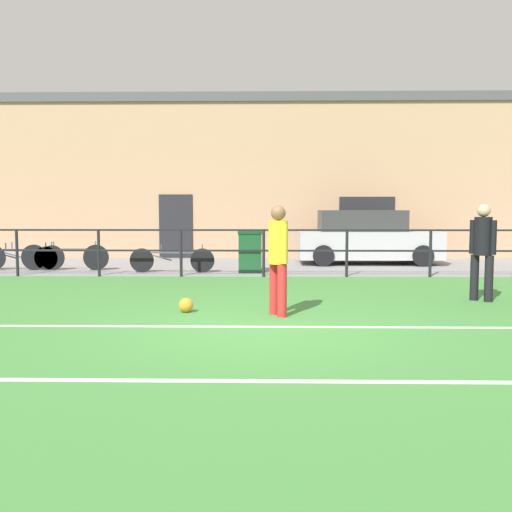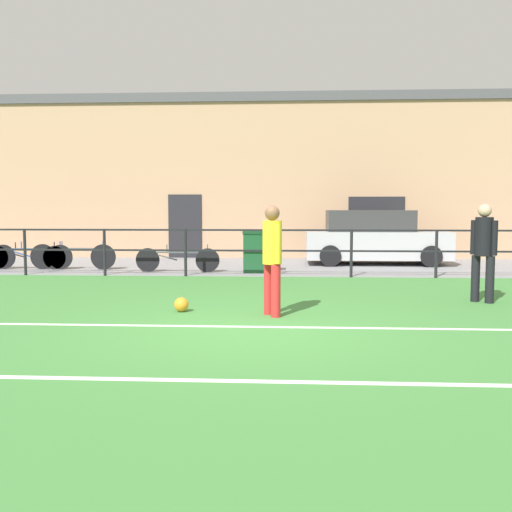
{
  "view_description": "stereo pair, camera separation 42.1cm",
  "coord_description": "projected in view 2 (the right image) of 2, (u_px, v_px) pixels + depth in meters",
  "views": [
    {
      "loc": [
        0.08,
        -7.78,
        1.66
      ],
      "look_at": [
        -0.14,
        3.4,
        0.72
      ],
      "focal_mm": 40.28,
      "sensor_mm": 36.0,
      "label": 1
    },
    {
      "loc": [
        0.5,
        -7.77,
        1.66
      ],
      "look_at": [
        -0.14,
        3.4,
        0.72
      ],
      "focal_mm": 40.28,
      "sensor_mm": 36.0,
      "label": 2
    }
  ],
  "objects": [
    {
      "name": "ground",
      "position": [
        252.0,
        330.0,
        7.9
      ],
      "size": [
        60.0,
        44.0,
        0.04
      ],
      "primitive_type": "cube",
      "color": "#42843D"
    },
    {
      "name": "field_line_touchline",
      "position": [
        252.0,
        327.0,
        8.02
      ],
      "size": [
        36.0,
        0.11,
        0.0
      ],
      "primitive_type": "cube",
      "color": "white",
      "rests_on": "ground"
    },
    {
      "name": "field_line_hash",
      "position": [
        236.0,
        381.0,
        5.51
      ],
      "size": [
        36.0,
        0.11,
        0.0
      ],
      "primitive_type": "cube",
      "color": "white",
      "rests_on": "ground"
    },
    {
      "name": "pavement_strip",
      "position": [
        271.0,
        266.0,
        16.35
      ],
      "size": [
        48.0,
        5.0,
        0.02
      ],
      "primitive_type": "cube",
      "color": "gray",
      "rests_on": "ground"
    },
    {
      "name": "perimeter_fence",
      "position": [
        268.0,
        246.0,
        13.8
      ],
      "size": [
        36.07,
        0.07,
        1.15
      ],
      "color": "black",
      "rests_on": "ground"
    },
    {
      "name": "clubhouse_facade",
      "position": [
        274.0,
        178.0,
        19.81
      ],
      "size": [
        28.0,
        2.56,
        5.38
      ],
      "color": "tan",
      "rests_on": "ground"
    },
    {
      "name": "player_goalkeeper",
      "position": [
        484.0,
        247.0,
        10.03
      ],
      "size": [
        0.38,
        0.35,
        1.73
      ],
      "rotation": [
        0.0,
        0.0,
        5.56
      ],
      "color": "black",
      "rests_on": "ground"
    },
    {
      "name": "player_striker",
      "position": [
        272.0,
        254.0,
        8.78
      ],
      "size": [
        0.3,
        0.42,
        1.7
      ],
      "rotation": [
        0.0,
        0.0,
        5.2
      ],
      "color": "red",
      "rests_on": "ground"
    },
    {
      "name": "soccer_ball_match",
      "position": [
        181.0,
        305.0,
        9.18
      ],
      "size": [
        0.23,
        0.23,
        0.23
      ],
      "primitive_type": "sphere",
      "color": "orange",
      "rests_on": "ground"
    },
    {
      "name": "parked_car_red",
      "position": [
        374.0,
        239.0,
        16.77
      ],
      "size": [
        4.1,
        1.8,
        1.57
      ],
      "color": "#B7B7BC",
      "rests_on": "pavement_strip"
    },
    {
      "name": "bicycle_parked_0",
      "position": [
        73.0,
        256.0,
        15.33
      ],
      "size": [
        2.32,
        0.04,
        0.77
      ],
      "color": "black",
      "rests_on": "pavement_strip"
    },
    {
      "name": "bicycle_parked_1",
      "position": [
        32.0,
        256.0,
        15.39
      ],
      "size": [
        2.23,
        0.04,
        0.75
      ],
      "color": "black",
      "rests_on": "pavement_strip"
    },
    {
      "name": "bicycle_parked_2",
      "position": [
        26.0,
        257.0,
        15.4
      ],
      "size": [
        2.21,
        0.04,
        0.73
      ],
      "color": "black",
      "rests_on": "pavement_strip"
    },
    {
      "name": "bicycle_parked_3",
      "position": [
        177.0,
        260.0,
        14.68
      ],
      "size": [
        2.16,
        0.04,
        0.72
      ],
      "color": "black",
      "rests_on": "pavement_strip"
    },
    {
      "name": "trash_bin_0",
      "position": [
        255.0,
        251.0,
        14.58
      ],
      "size": [
        0.6,
        0.51,
        1.06
      ],
      "color": "#194C28",
      "rests_on": "pavement_strip"
    }
  ]
}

